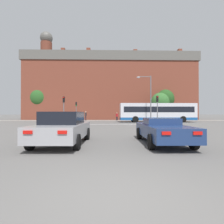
{
  "coord_description": "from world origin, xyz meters",
  "views": [
    {
      "loc": [
        -0.15,
        -2.98,
        1.46
      ],
      "look_at": [
        0.54,
        25.94,
        1.66
      ],
      "focal_mm": 28.0,
      "sensor_mm": 36.0,
      "label": 1
    }
  ],
  "objects_px": {
    "street_lamp_junction": "(148,94)",
    "pedestrian_walking_west": "(63,115)",
    "car_roadster_right": "(162,130)",
    "pedestrian_waiting": "(86,115)",
    "car_saloon_left": "(63,128)",
    "bus_crossing_lead": "(157,112)",
    "traffic_light_near_right": "(157,105)",
    "traffic_light_far_left": "(76,108)",
    "traffic_light_near_left": "(64,105)",
    "pedestrian_walking_east": "(117,116)"
  },
  "relations": [
    {
      "from": "bus_crossing_lead",
      "to": "pedestrian_waiting",
      "type": "xyz_separation_m",
      "value": [
        -12.54,
        6.64,
        -0.55
      ]
    },
    {
      "from": "bus_crossing_lead",
      "to": "street_lamp_junction",
      "type": "relative_size",
      "value": 1.75
    },
    {
      "from": "traffic_light_far_left",
      "to": "pedestrian_waiting",
      "type": "xyz_separation_m",
      "value": [
        1.76,
        0.86,
        -1.39
      ]
    },
    {
      "from": "bus_crossing_lead",
      "to": "street_lamp_junction",
      "type": "xyz_separation_m",
      "value": [
        -2.16,
        -2.98,
        2.64
      ]
    },
    {
      "from": "traffic_light_near_left",
      "to": "pedestrian_walking_west",
      "type": "distance_m",
      "value": 12.98
    },
    {
      "from": "car_saloon_left",
      "to": "traffic_light_near_right",
      "type": "relative_size",
      "value": 1.2
    },
    {
      "from": "pedestrian_waiting",
      "to": "pedestrian_walking_west",
      "type": "relative_size",
      "value": 1.03
    },
    {
      "from": "car_roadster_right",
      "to": "traffic_light_near_left",
      "type": "relative_size",
      "value": 1.26
    },
    {
      "from": "pedestrian_walking_east",
      "to": "pedestrian_walking_west",
      "type": "distance_m",
      "value": 11.03
    },
    {
      "from": "bus_crossing_lead",
      "to": "traffic_light_near_right",
      "type": "xyz_separation_m",
      "value": [
        -1.43,
        -5.15,
        0.93
      ]
    },
    {
      "from": "car_roadster_right",
      "to": "street_lamp_junction",
      "type": "relative_size",
      "value": 0.67
    },
    {
      "from": "traffic_light_far_left",
      "to": "car_roadster_right",
      "type": "bearing_deg",
      "value": -71.22
    },
    {
      "from": "bus_crossing_lead",
      "to": "pedestrian_waiting",
      "type": "bearing_deg",
      "value": 62.09
    },
    {
      "from": "car_saloon_left",
      "to": "pedestrian_walking_west",
      "type": "xyz_separation_m",
      "value": [
        -7.04,
        27.87,
        0.28
      ]
    },
    {
      "from": "car_roadster_right",
      "to": "traffic_light_near_left",
      "type": "height_order",
      "value": "traffic_light_near_left"
    },
    {
      "from": "bus_crossing_lead",
      "to": "pedestrian_walking_east",
      "type": "bearing_deg",
      "value": 42.67
    },
    {
      "from": "car_roadster_right",
      "to": "pedestrian_waiting",
      "type": "xyz_separation_m",
      "value": [
        -7.04,
        26.74,
        0.45
      ]
    },
    {
      "from": "bus_crossing_lead",
      "to": "pedestrian_waiting",
      "type": "height_order",
      "value": "bus_crossing_lead"
    },
    {
      "from": "car_roadster_right",
      "to": "bus_crossing_lead",
      "type": "bearing_deg",
      "value": 75.26
    },
    {
      "from": "pedestrian_walking_west",
      "to": "car_roadster_right",
      "type": "bearing_deg",
      "value": -29.51
    },
    {
      "from": "traffic_light_near_left",
      "to": "traffic_light_far_left",
      "type": "xyz_separation_m",
      "value": [
        -0.24,
        10.57,
        -0.04
      ]
    },
    {
      "from": "car_roadster_right",
      "to": "street_lamp_junction",
      "type": "distance_m",
      "value": 17.82
    },
    {
      "from": "traffic_light_near_right",
      "to": "pedestrian_walking_west",
      "type": "height_order",
      "value": "traffic_light_near_right"
    },
    {
      "from": "car_saloon_left",
      "to": "bus_crossing_lead",
      "type": "bearing_deg",
      "value": 64.71
    },
    {
      "from": "car_saloon_left",
      "to": "street_lamp_junction",
      "type": "distance_m",
      "value": 19.3
    },
    {
      "from": "car_roadster_right",
      "to": "pedestrian_walking_east",
      "type": "bearing_deg",
      "value": 92.18
    },
    {
      "from": "car_saloon_left",
      "to": "pedestrian_walking_west",
      "type": "height_order",
      "value": "pedestrian_walking_west"
    },
    {
      "from": "bus_crossing_lead",
      "to": "pedestrian_walking_east",
      "type": "relative_size",
      "value": 7.53
    },
    {
      "from": "traffic_light_near_left",
      "to": "pedestrian_walking_east",
      "type": "height_order",
      "value": "traffic_light_near_left"
    },
    {
      "from": "pedestrian_waiting",
      "to": "pedestrian_walking_east",
      "type": "bearing_deg",
      "value": -80.84
    },
    {
      "from": "traffic_light_far_left",
      "to": "pedestrian_waiting",
      "type": "distance_m",
      "value": 2.4
    },
    {
      "from": "car_saloon_left",
      "to": "street_lamp_junction",
      "type": "bearing_deg",
      "value": 66.48
    },
    {
      "from": "car_roadster_right",
      "to": "pedestrian_waiting",
      "type": "relative_size",
      "value": 2.54
    },
    {
      "from": "traffic_light_near_left",
      "to": "pedestrian_waiting",
      "type": "relative_size",
      "value": 2.02
    },
    {
      "from": "car_roadster_right",
      "to": "traffic_light_far_left",
      "type": "height_order",
      "value": "traffic_light_far_left"
    },
    {
      "from": "street_lamp_junction",
      "to": "pedestrian_walking_west",
      "type": "relative_size",
      "value": 3.91
    },
    {
      "from": "bus_crossing_lead",
      "to": "traffic_light_near_right",
      "type": "relative_size",
      "value": 3.21
    },
    {
      "from": "traffic_light_near_left",
      "to": "pedestrian_walking_west",
      "type": "bearing_deg",
      "value": 104.33
    },
    {
      "from": "car_saloon_left",
      "to": "pedestrian_walking_east",
      "type": "bearing_deg",
      "value": 83.23
    },
    {
      "from": "street_lamp_junction",
      "to": "pedestrian_waiting",
      "type": "relative_size",
      "value": 3.79
    },
    {
      "from": "pedestrian_waiting",
      "to": "pedestrian_walking_east",
      "type": "height_order",
      "value": "pedestrian_waiting"
    },
    {
      "from": "traffic_light_near_left",
      "to": "traffic_light_far_left",
      "type": "relative_size",
      "value": 1.02
    },
    {
      "from": "traffic_light_far_left",
      "to": "street_lamp_junction",
      "type": "xyz_separation_m",
      "value": [
        12.14,
        -8.76,
        1.8
      ]
    },
    {
      "from": "traffic_light_near_right",
      "to": "traffic_light_near_left",
      "type": "bearing_deg",
      "value": 178.38
    },
    {
      "from": "car_roadster_right",
      "to": "traffic_light_near_left",
      "type": "xyz_separation_m",
      "value": [
        -8.56,
        15.31,
        1.88
      ]
    },
    {
      "from": "bus_crossing_lead",
      "to": "traffic_light_near_right",
      "type": "distance_m",
      "value": 5.42
    },
    {
      "from": "bus_crossing_lead",
      "to": "pedestrian_walking_west",
      "type": "bearing_deg",
      "value": 65.95
    },
    {
      "from": "street_lamp_junction",
      "to": "traffic_light_near_left",
      "type": "bearing_deg",
      "value": -171.35
    },
    {
      "from": "street_lamp_junction",
      "to": "pedestrian_waiting",
      "type": "bearing_deg",
      "value": 137.16
    },
    {
      "from": "pedestrian_walking_east",
      "to": "pedestrian_walking_west",
      "type": "xyz_separation_m",
      "value": [
        -10.99,
        0.91,
        0.11
      ]
    }
  ]
}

